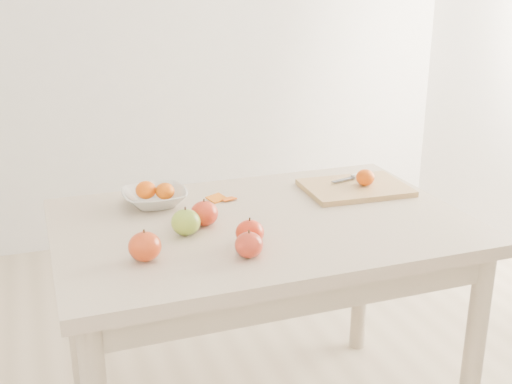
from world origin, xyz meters
name	(u,v)px	position (x,y,z in m)	size (l,w,h in m)	color
table	(262,250)	(0.00, 0.00, 0.65)	(1.20, 0.80, 0.75)	#C4AF94
cutting_board	(355,188)	(0.39, 0.14, 0.76)	(0.33, 0.25, 0.02)	tan
board_tangerine	(365,177)	(0.42, 0.13, 0.80)	(0.06, 0.06, 0.05)	red
fruit_bowl	(155,198)	(-0.27, 0.23, 0.77)	(0.20, 0.20, 0.05)	silver
bowl_tangerine_near	(146,190)	(-0.30, 0.24, 0.80)	(0.06, 0.06, 0.06)	orange
bowl_tangerine_far	(165,191)	(-0.24, 0.22, 0.80)	(0.06, 0.06, 0.05)	orange
orange_peel_a	(217,199)	(-0.08, 0.21, 0.75)	(0.06, 0.04, 0.00)	#C65D0D
orange_peel_b	(228,200)	(-0.04, 0.19, 0.75)	(0.04, 0.04, 0.00)	#D9580F
paring_knife	(358,176)	(0.43, 0.21, 0.78)	(0.17, 0.07, 0.01)	silver
apple_green	(186,222)	(-0.24, -0.03, 0.79)	(0.08, 0.08, 0.07)	olive
apple_red_c	(250,233)	(-0.09, -0.16, 0.78)	(0.08, 0.08, 0.07)	#970205
apple_red_d	(145,246)	(-0.37, -0.16, 0.79)	(0.08, 0.08, 0.08)	maroon
apple_red_e	(249,245)	(-0.12, -0.23, 0.78)	(0.07, 0.07, 0.07)	maroon
apple_red_b	(204,213)	(-0.17, 0.02, 0.79)	(0.08, 0.08, 0.07)	#8A020B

